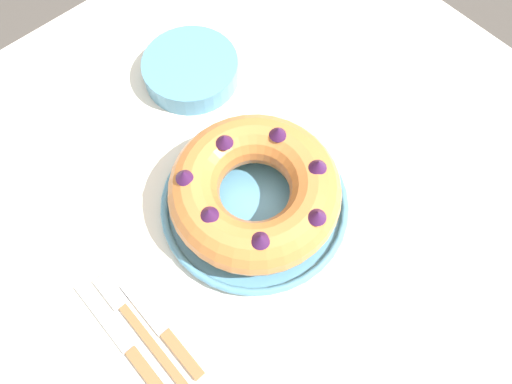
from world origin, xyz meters
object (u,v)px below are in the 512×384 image
at_px(serving_dish, 256,206).
at_px(side_bowl, 191,70).
at_px(bundt_cake, 256,192).
at_px(serving_knife, 132,352).
at_px(cake_knife, 166,334).
at_px(fork, 134,322).

xyz_separation_m(serving_dish, side_bowl, (0.09, 0.27, 0.01)).
height_order(bundt_cake, serving_knife, bundt_cake).
xyz_separation_m(bundt_cake, serving_knife, (-0.28, -0.05, -0.06)).
relative_size(cake_knife, side_bowl, 1.05).
height_order(serving_dish, serving_knife, serving_dish).
distance_m(bundt_cake, fork, 0.26).
bearing_deg(cake_knife, fork, 111.60).
distance_m(serving_dish, side_bowl, 0.29).
xyz_separation_m(fork, serving_knife, (-0.03, -0.03, 0.00)).
height_order(serving_knife, side_bowl, side_bowl).
bearing_deg(side_bowl, bundt_cake, -107.88).
xyz_separation_m(serving_dish, fork, (-0.25, -0.02, -0.01)).
xyz_separation_m(serving_knife, cake_knife, (0.05, -0.01, 0.00)).
relative_size(bundt_cake, serving_knife, 1.13).
distance_m(serving_dish, fork, 0.25).
relative_size(bundt_cake, fork, 1.25).
relative_size(bundt_cake, cake_knife, 1.46).
distance_m(cake_knife, side_bowl, 0.46).
height_order(bundt_cake, fork, bundt_cake).
bearing_deg(serving_dish, bundt_cake, -135.25).
xyz_separation_m(cake_knife, side_bowl, (0.31, 0.33, 0.02)).
height_order(serving_dish, bundt_cake, bundt_cake).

